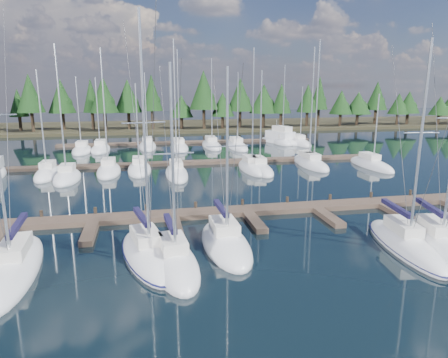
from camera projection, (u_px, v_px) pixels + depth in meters
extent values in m
plane|color=black|center=(219.00, 180.00, 44.48)|extent=(260.00, 260.00, 0.00)
cube|color=#2F2B1A|center=(176.00, 126.00, 101.71)|extent=(220.00, 30.00, 0.60)
cube|color=#4E3D31|center=(245.00, 211.00, 32.97)|extent=(44.00, 2.00, 0.40)
cube|color=#4E3D31|center=(89.00, 234.00, 27.82)|extent=(0.90, 4.00, 0.40)
cube|color=#4E3D31|center=(175.00, 228.00, 28.97)|extent=(0.90, 4.00, 0.40)
cube|color=#4E3D31|center=(255.00, 222.00, 30.11)|extent=(0.90, 4.00, 0.40)
cube|color=#4E3D31|center=(329.00, 217.00, 31.25)|extent=(0.90, 4.00, 0.40)
cube|color=#4E3D31|center=(398.00, 213.00, 32.39)|extent=(0.90, 4.00, 0.40)
cylinder|color=#2E2319|center=(42.00, 216.00, 30.83)|extent=(0.26, 0.26, 0.90)
cylinder|color=#2E2319|center=(95.00, 213.00, 31.59)|extent=(0.26, 0.26, 0.90)
cylinder|color=#2E2319|center=(147.00, 210.00, 32.35)|extent=(0.26, 0.26, 0.90)
cylinder|color=#2E2319|center=(196.00, 207.00, 33.11)|extent=(0.26, 0.26, 0.90)
cylinder|color=#2E2319|center=(242.00, 204.00, 33.87)|extent=(0.26, 0.26, 0.90)
cylinder|color=#2E2319|center=(287.00, 202.00, 34.63)|extent=(0.26, 0.26, 0.90)
cylinder|color=#2E2319|center=(330.00, 199.00, 35.39)|extent=(0.26, 0.26, 0.90)
cylinder|color=#2E2319|center=(371.00, 197.00, 36.15)|extent=(0.26, 0.26, 0.90)
cylinder|color=#2E2319|center=(410.00, 195.00, 36.91)|extent=(0.26, 0.26, 0.90)
cylinder|color=#2E2319|center=(448.00, 192.00, 37.67)|extent=(0.26, 0.26, 0.90)
cube|color=#4E3D31|center=(205.00, 162.00, 53.98)|extent=(50.00, 1.80, 0.40)
cube|color=#4E3D31|center=(189.00, 142.00, 73.08)|extent=(46.00, 1.80, 0.40)
ellipsoid|color=silver|center=(15.00, 271.00, 22.35)|extent=(3.19, 10.15, 1.90)
cube|color=silver|center=(14.00, 247.00, 22.55)|extent=(1.60, 3.29, 0.70)
cylinder|color=silver|center=(18.00, 228.00, 23.51)|extent=(0.42, 4.40, 0.12)
cube|color=black|center=(17.00, 225.00, 23.47)|extent=(0.63, 4.21, 0.30)
cylinder|color=#3F3F44|center=(7.00, 127.00, 22.59)|extent=(0.39, 5.32, 14.56)
ellipsoid|color=silver|center=(148.00, 257.00, 24.20)|extent=(4.45, 8.85, 1.90)
cube|color=silver|center=(146.00, 236.00, 24.31)|extent=(2.03, 2.97, 0.70)
cylinder|color=silver|center=(144.00, 135.00, 22.13)|extent=(0.19, 0.19, 13.23)
cylinder|color=silver|center=(142.00, 219.00, 25.04)|extent=(0.92, 3.67, 0.12)
cube|color=black|center=(142.00, 217.00, 25.01)|extent=(1.11, 3.55, 0.30)
cylinder|color=silver|center=(144.00, 123.00, 21.98)|extent=(2.37, 0.59, 0.07)
cylinder|color=#3F3F44|center=(152.00, 141.00, 20.54)|extent=(0.82, 3.59, 13.53)
cylinder|color=#3F3F44|center=(136.00, 133.00, 24.16)|extent=(1.01, 4.42, 13.54)
ellipsoid|color=#0B0D38|center=(148.00, 255.00, 24.18)|extent=(4.63, 9.21, 0.18)
ellipsoid|color=silver|center=(175.00, 265.00, 23.07)|extent=(3.24, 7.72, 1.90)
cube|color=silver|center=(173.00, 243.00, 23.15)|extent=(1.63, 2.52, 0.70)
cylinder|color=silver|center=(173.00, 163.00, 21.34)|extent=(0.17, 0.17, 10.43)
cylinder|color=silver|center=(170.00, 226.00, 23.82)|extent=(0.42, 3.31, 0.12)
cube|color=black|center=(170.00, 223.00, 23.78)|extent=(0.63, 3.18, 0.30)
cylinder|color=silver|center=(172.00, 154.00, 21.22)|extent=(2.31, 0.28, 0.07)
cylinder|color=#3F3F44|center=(178.00, 172.00, 19.86)|extent=(0.32, 3.25, 10.74)
cylinder|color=#3F3F44|center=(167.00, 160.00, 23.23)|extent=(0.39, 4.00, 10.74)
ellipsoid|color=silver|center=(226.00, 245.00, 25.95)|extent=(3.05, 8.24, 1.90)
cube|color=silver|center=(224.00, 226.00, 26.06)|extent=(1.64, 2.65, 0.70)
cylinder|color=silver|center=(227.00, 155.00, 24.19)|extent=(0.16, 0.16, 10.36)
cylinder|color=silver|center=(221.00, 210.00, 26.82)|extent=(0.20, 3.60, 0.12)
cube|color=black|center=(221.00, 208.00, 26.79)|extent=(0.43, 3.44, 0.30)
cylinder|color=silver|center=(227.00, 146.00, 24.07)|extent=(2.58, 0.13, 0.07)
cylinder|color=#3F3F44|center=(234.00, 162.00, 22.55)|extent=(0.11, 3.54, 10.67)
cylinder|color=#3F3F44|center=(220.00, 152.00, 26.28)|extent=(0.13, 4.36, 10.67)
ellipsoid|color=silver|center=(405.00, 246.00, 25.76)|extent=(3.54, 9.25, 1.90)
cube|color=silver|center=(403.00, 226.00, 25.92)|extent=(1.68, 3.03, 0.70)
cylinder|color=silver|center=(420.00, 143.00, 23.77)|extent=(0.18, 0.18, 11.90)
cylinder|color=silver|center=(396.00, 210.00, 26.80)|extent=(0.63, 3.95, 0.12)
cube|color=black|center=(396.00, 208.00, 26.77)|extent=(0.83, 3.80, 0.30)
cylinder|color=silver|center=(422.00, 133.00, 23.64)|extent=(2.15, 0.35, 0.07)
cylinder|color=#3F3F44|center=(439.00, 150.00, 21.92)|extent=(0.53, 3.88, 12.21)
cylinder|color=#3F3F44|center=(400.00, 140.00, 26.13)|extent=(0.65, 4.77, 12.21)
ellipsoid|color=#0B0D38|center=(405.00, 245.00, 25.74)|extent=(3.68, 9.62, 0.18)
ellipsoid|color=silver|center=(437.00, 245.00, 25.90)|extent=(4.80, 9.54, 1.90)
cube|color=silver|center=(436.00, 225.00, 26.08)|extent=(2.13, 3.20, 0.70)
cylinder|color=silver|center=(430.00, 209.00, 26.98)|extent=(1.08, 3.94, 0.12)
cube|color=black|center=(430.00, 207.00, 26.94)|extent=(1.26, 3.82, 0.30)
cylinder|color=#3F3F44|center=(437.00, 128.00, 26.14)|extent=(1.20, 4.75, 13.74)
ellipsoid|color=silver|center=(48.00, 175.00, 46.39)|extent=(2.60, 7.70, 1.90)
cube|color=silver|center=(48.00, 164.00, 46.48)|extent=(1.43, 2.47, 0.70)
cylinder|color=silver|center=(41.00, 120.00, 44.57)|extent=(0.16, 0.16, 11.02)
ellipsoid|color=silver|center=(67.00, 179.00, 44.57)|extent=(2.77, 7.35, 1.90)
cube|color=silver|center=(67.00, 167.00, 44.64)|extent=(1.52, 2.35, 0.70)
cylinder|color=silver|center=(60.00, 110.00, 42.49)|extent=(0.16, 0.16, 13.51)
ellipsoid|color=silver|center=(109.00, 172.00, 48.16)|extent=(2.76, 8.27, 1.90)
cube|color=silver|center=(108.00, 161.00, 48.28)|extent=(1.52, 2.65, 0.70)
cylinder|color=silver|center=(104.00, 108.00, 46.04)|extent=(0.16, 0.16, 13.47)
ellipsoid|color=silver|center=(139.00, 170.00, 49.12)|extent=(2.82, 8.42, 1.90)
cube|color=silver|center=(139.00, 160.00, 49.25)|extent=(1.55, 2.69, 0.70)
cylinder|color=silver|center=(137.00, 125.00, 47.44)|extent=(0.16, 0.16, 9.55)
ellipsoid|color=silver|center=(177.00, 174.00, 46.76)|extent=(2.52, 9.16, 1.90)
cube|color=silver|center=(176.00, 164.00, 46.93)|extent=(1.38, 2.93, 0.70)
cylinder|color=silver|center=(175.00, 106.00, 44.52)|extent=(0.16, 0.16, 14.22)
ellipsoid|color=silver|center=(251.00, 169.00, 49.85)|extent=(2.46, 8.85, 1.90)
cube|color=silver|center=(250.00, 159.00, 50.00)|extent=(1.35, 2.83, 0.70)
cylinder|color=silver|center=(253.00, 107.00, 47.68)|extent=(0.16, 0.16, 13.60)
ellipsoid|color=silver|center=(259.00, 170.00, 49.41)|extent=(2.69, 8.81, 1.90)
cube|color=silver|center=(258.00, 159.00, 49.56)|extent=(1.48, 2.82, 0.70)
cylinder|color=silver|center=(261.00, 118.00, 47.54)|extent=(0.16, 0.16, 11.06)
ellipsoid|color=silver|center=(312.00, 165.00, 52.00)|extent=(2.81, 8.25, 1.90)
cube|color=silver|center=(312.00, 156.00, 52.12)|extent=(1.55, 2.64, 0.70)
cylinder|color=silver|center=(317.00, 101.00, 49.73)|extent=(0.16, 0.16, 14.74)
ellipsoid|color=silver|center=(308.00, 163.00, 53.51)|extent=(2.43, 8.47, 1.90)
cube|color=silver|center=(307.00, 154.00, 53.64)|extent=(1.34, 2.71, 0.70)
cylinder|color=silver|center=(312.00, 104.00, 51.31)|extent=(0.16, 0.16, 14.04)
ellipsoid|color=silver|center=(371.00, 166.00, 51.85)|extent=(2.60, 9.59, 1.90)
cube|color=silver|center=(370.00, 156.00, 52.04)|extent=(1.43, 3.07, 0.70)
cylinder|color=silver|center=(376.00, 127.00, 50.26)|extent=(0.16, 0.16, 8.32)
ellipsoid|color=silver|center=(82.00, 151.00, 63.26)|extent=(2.89, 8.11, 1.90)
cube|color=silver|center=(82.00, 143.00, 63.37)|extent=(1.59, 2.59, 0.70)
cylinder|color=silver|center=(78.00, 112.00, 61.46)|extent=(0.16, 0.16, 10.66)
ellipsoid|color=silver|center=(101.00, 150.00, 64.78)|extent=(2.92, 9.25, 1.90)
cube|color=silver|center=(100.00, 142.00, 64.94)|extent=(1.61, 2.96, 0.70)
cylinder|color=silver|center=(98.00, 112.00, 62.94)|extent=(0.16, 0.16, 10.58)
ellipsoid|color=silver|center=(148.00, 147.00, 68.10)|extent=(2.89, 10.40, 1.90)
cube|color=silver|center=(147.00, 139.00, 68.33)|extent=(1.59, 3.33, 0.70)
cylinder|color=silver|center=(146.00, 108.00, 66.12)|extent=(0.16, 0.16, 11.40)
ellipsoid|color=silver|center=(179.00, 148.00, 66.55)|extent=(2.88, 9.64, 1.90)
cube|color=silver|center=(179.00, 141.00, 66.74)|extent=(1.58, 3.08, 0.70)
cylinder|color=silver|center=(178.00, 97.00, 64.20)|extent=(0.16, 0.16, 14.92)
ellipsoid|color=silver|center=(212.00, 146.00, 69.01)|extent=(2.90, 10.73, 1.90)
cube|color=silver|center=(211.00, 139.00, 69.25)|extent=(1.59, 3.43, 0.70)
cylinder|color=silver|center=(212.00, 101.00, 66.75)|extent=(0.16, 0.16, 13.65)
ellipsoid|color=silver|center=(237.00, 147.00, 67.95)|extent=(2.99, 10.28, 1.90)
cube|color=silver|center=(236.00, 139.00, 68.17)|extent=(1.64, 3.29, 0.70)
cylinder|color=silver|center=(238.00, 108.00, 65.96)|extent=(0.16, 0.16, 11.47)
ellipsoid|color=silver|center=(282.00, 143.00, 72.96)|extent=(2.99, 7.58, 1.90)
cube|color=silver|center=(281.00, 136.00, 73.05)|extent=(1.64, 2.43, 0.70)
cylinder|color=silver|center=(284.00, 102.00, 70.95)|extent=(0.16, 0.16, 12.85)
ellipsoid|color=silver|center=(299.00, 143.00, 72.07)|extent=(2.75, 9.29, 1.90)
cube|color=silver|center=(299.00, 136.00, 72.24)|extent=(1.51, 2.97, 0.70)
cylinder|color=silver|center=(301.00, 113.00, 70.40)|extent=(0.16, 0.16, 9.16)
ellipsoid|color=silver|center=(280.00, 142.00, 73.98)|extent=(6.92, 10.70, 2.03)
cube|color=silver|center=(280.00, 135.00, 73.67)|extent=(4.44, 6.14, 1.36)
cube|color=silver|center=(282.00, 129.00, 73.00)|extent=(3.05, 4.00, 1.02)
cylinder|color=silver|center=(277.00, 124.00, 74.09)|extent=(0.10, 0.10, 1.81)
cylinder|color=black|center=(20.00, 123.00, 88.36)|extent=(0.70, 0.70, 3.09)
cone|color=black|center=(18.00, 103.00, 87.33)|extent=(4.10, 4.10, 6.01)
ellipsoid|color=black|center=(21.00, 109.00, 87.73)|extent=(2.46, 2.46, 2.46)
cylinder|color=black|center=(33.00, 122.00, 85.83)|extent=(0.70, 0.70, 4.15)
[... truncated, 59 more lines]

